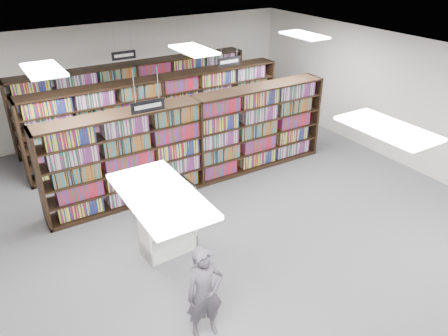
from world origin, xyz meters
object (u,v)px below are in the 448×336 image
bookshelf_row_near (197,142)px  endcap_display (167,229)px  open_book (167,186)px  shopper (205,293)px

bookshelf_row_near → endcap_display: bookshelf_row_near is taller
open_book → endcap_display: bearing=160.4°
open_book → shopper: (-0.39, -2.03, -0.63)m
shopper → open_book: bearing=87.2°
bookshelf_row_near → shopper: (-2.07, -4.06, -0.29)m
endcap_display → open_book: size_ratio=1.73×
endcap_display → shopper: size_ratio=0.89×
bookshelf_row_near → open_book: bearing=-129.7°
bookshelf_row_near → endcap_display: size_ratio=5.15×
bookshelf_row_near → endcap_display: (-1.72, -2.00, -0.58)m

